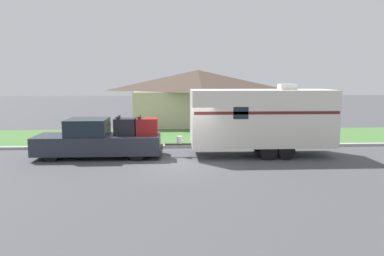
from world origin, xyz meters
The scene contains 7 objects.
ground_plane centered at (0.00, 0.00, 0.00)m, with size 120.00×120.00×0.00m, color #47474C.
curb_strip centered at (0.00, 3.75, 0.07)m, with size 80.00×0.30×0.14m.
lawn_strip centered at (0.00, 7.40, 0.01)m, with size 80.00×7.00×0.03m.
house_across_street centered at (1.49, 14.29, 2.30)m, with size 10.86×7.42×4.43m.
pickup_truck centered at (-4.15, 1.52, 0.87)m, with size 6.08×2.09×2.01m.
travel_trailer centered at (3.76, 1.52, 1.89)m, with size 8.22×2.47×3.55m.
mailbox centered at (-3.56, 4.72, 1.03)m, with size 0.48×0.20×1.34m.
Camera 1 is at (-0.65, -16.61, 3.91)m, focal length 35.00 mm.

